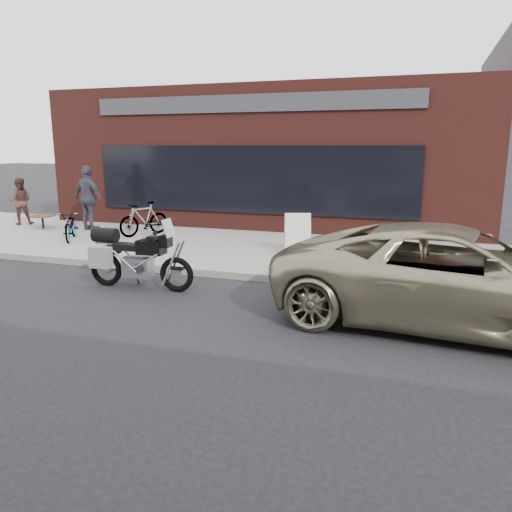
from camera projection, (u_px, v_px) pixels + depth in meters
name	position (u px, v px, depth m)	size (l,w,h in m)	color
ground	(161.00, 361.00, 6.37)	(120.00, 120.00, 0.00)	black
near_sidewalk	(295.00, 250.00, 12.83)	(44.00, 6.00, 0.15)	gray
storefront	(290.00, 157.00, 19.45)	(14.00, 10.07, 4.50)	#521F1A
motorcycle	(133.00, 258.00, 9.50)	(2.19, 0.75, 1.38)	black
minivan	(457.00, 277.00, 7.49)	(2.51, 5.45, 1.52)	tan
bicycle_front	(71.00, 225.00, 13.70)	(0.53, 1.52, 0.80)	gray
bicycle_rear	(144.00, 219.00, 14.35)	(0.45, 1.60, 0.96)	gray
sandwich_sign	(297.00, 234.00, 11.91)	(0.76, 0.73, 0.98)	silver
cafe_table	(42.00, 216.00, 15.58)	(0.74, 0.74, 0.42)	black
cafe_patron_left	(20.00, 201.00, 16.34)	(0.74, 0.58, 1.53)	#4F2D2A
cafe_patron_right	(89.00, 198.00, 15.15)	(1.15, 0.48, 1.97)	#3D3D4D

